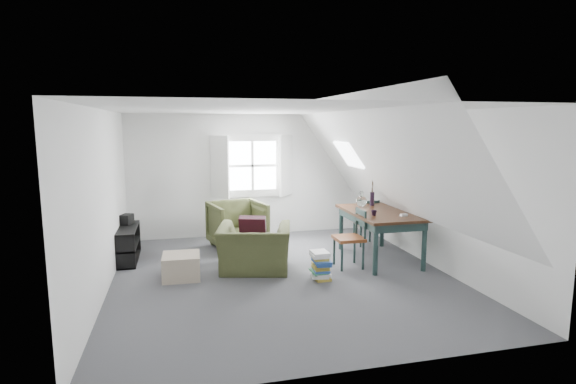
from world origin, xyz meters
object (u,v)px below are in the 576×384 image
object	(u,v)px
armchair_near	(255,270)
ottoman	(181,266)
armchair_far	(238,247)
dining_table	(380,218)
media_shelf	(126,246)
dining_chair_far	(367,221)
dining_chair_near	(351,237)
magazine_stack	(321,265)

from	to	relation	value
armchair_near	ottoman	bearing A→B (deg)	18.50
armchair_far	ottoman	world-z (taller)	armchair_far
dining_table	ottoman	bearing A→B (deg)	-172.92
dining_table	media_shelf	size ratio (longest dim) A/B	1.49
dining_chair_far	media_shelf	xyz separation A→B (m)	(-4.36, 0.03, -0.20)
ottoman	media_shelf	distance (m)	1.43
media_shelf	dining_chair_near	bearing A→B (deg)	-20.57
ottoman	dining_chair_far	distance (m)	3.64
ottoman	magazine_stack	world-z (taller)	magazine_stack
armchair_far	dining_chair_far	world-z (taller)	dining_chair_far
armchair_far	media_shelf	distance (m)	1.99
dining_chair_near	dining_chair_far	bearing A→B (deg)	135.46
armchair_far	dining_chair_near	size ratio (longest dim) A/B	1.02
dining_chair_far	dining_chair_near	size ratio (longest dim) A/B	0.94
dining_chair_far	dining_chair_near	world-z (taller)	dining_chair_near
armchair_near	ottoman	xyz separation A→B (m)	(-1.13, -0.09, 0.18)
armchair_far	dining_chair_near	bearing A→B (deg)	-57.49
dining_chair_near	magazine_stack	world-z (taller)	dining_chair_near
armchair_far	media_shelf	bearing A→B (deg)	177.68
armchair_near	dining_chair_near	distance (m)	1.63
dining_table	magazine_stack	xyz separation A→B (m)	(-1.28, -0.71, -0.51)
armchair_near	magazine_stack	xyz separation A→B (m)	(0.89, -0.63, 0.21)
dining_chair_far	ottoman	bearing A→B (deg)	8.94
armchair_far	magazine_stack	world-z (taller)	armchair_far
armchair_near	media_shelf	size ratio (longest dim) A/B	0.99
armchair_far	magazine_stack	distance (m)	2.26
dining_chair_far	dining_chair_near	bearing A→B (deg)	47.81
dining_table	dining_chair_far	xyz separation A→B (m)	(0.17, 0.91, -0.26)
magazine_stack	armchair_near	bearing A→B (deg)	144.53
dining_chair_near	magazine_stack	size ratio (longest dim) A/B	2.25
dining_chair_near	dining_table	bearing A→B (deg)	102.77
ottoman	armchair_near	bearing A→B (deg)	4.48
armchair_near	media_shelf	distance (m)	2.28
armchair_far	dining_table	xyz separation A→B (m)	(2.26, -1.31, 0.72)
armchair_far	media_shelf	world-z (taller)	media_shelf
dining_table	media_shelf	xyz separation A→B (m)	(-4.19, 0.94, -0.47)
armchair_near	magazine_stack	size ratio (longest dim) A/B	2.65
dining_chair_far	media_shelf	world-z (taller)	dining_chair_far
media_shelf	ottoman	bearing A→B (deg)	-52.89
media_shelf	dining_table	bearing A→B (deg)	-14.43
media_shelf	dining_chair_far	bearing A→B (deg)	-2.15
dining_chair_near	ottoman	bearing A→B (deg)	-102.96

